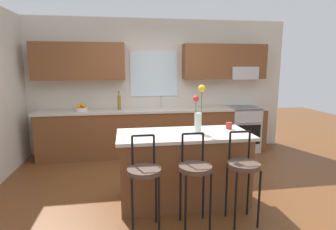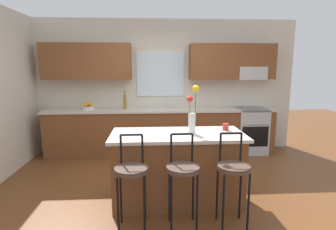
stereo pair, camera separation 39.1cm
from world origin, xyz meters
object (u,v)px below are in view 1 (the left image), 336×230
at_px(oven_range, 242,129).
at_px(mug_ceramic, 229,126).
at_px(bar_stool_near, 144,175).
at_px(bottle_olive_oil, 119,102).
at_px(kitchen_island, 183,167).
at_px(bar_stool_far, 243,169).
at_px(bar_stool_middle, 195,172).
at_px(fruit_bowl_oranges, 81,108).
at_px(flower_vase, 198,112).

bearing_deg(oven_range, mug_ceramic, -119.13).
bearing_deg(bar_stool_near, bottle_olive_oil, 96.51).
xyz_separation_m(kitchen_island, bottle_olive_oil, (-0.85, 2.03, 0.61)).
height_order(kitchen_island, bottle_olive_oil, bottle_olive_oil).
distance_m(kitchen_island, bottle_olive_oil, 2.28).
distance_m(bar_stool_far, mug_ceramic, 0.81).
height_order(oven_range, bar_stool_middle, bar_stool_middle).
xyz_separation_m(kitchen_island, fruit_bowl_oranges, (-1.57, 2.04, 0.51)).
bearing_deg(kitchen_island, bar_stool_far, -47.40).
bearing_deg(flower_vase, mug_ceramic, 17.50).
bearing_deg(bar_stool_near, oven_range, 49.21).
height_order(kitchen_island, bar_stool_far, bar_stool_far).
height_order(oven_range, flower_vase, flower_vase).
bearing_deg(flower_vase, fruit_bowl_oranges, 130.46).
distance_m(fruit_bowl_oranges, bottle_olive_oil, 0.72).
bearing_deg(fruit_bowl_oranges, mug_ceramic, -40.57).
xyz_separation_m(oven_range, bar_stool_near, (-2.25, -2.60, 0.18)).
bearing_deg(flower_vase, bar_stool_far, -57.83).
relative_size(oven_range, kitchen_island, 0.54).
height_order(oven_range, bottle_olive_oil, bottle_olive_oil).
relative_size(kitchen_island, bar_stool_near, 1.63).
bearing_deg(bar_stool_near, bar_stool_far, 0.00).
distance_m(oven_range, kitchen_island, 2.63).
bearing_deg(bar_stool_near, mug_ceramic, 31.32).
xyz_separation_m(flower_vase, bottle_olive_oil, (-1.03, 2.04, -0.12)).
xyz_separation_m(kitchen_island, bar_stool_far, (0.55, -0.60, 0.17)).
height_order(oven_range, bar_stool_far, bar_stool_far).
bearing_deg(fruit_bowl_oranges, flower_vase, -49.54).
xyz_separation_m(kitchen_island, flower_vase, (0.18, -0.01, 0.73)).
distance_m(flower_vase, mug_ceramic, 0.54).
xyz_separation_m(bar_stool_far, mug_ceramic, (0.10, 0.73, 0.33)).
xyz_separation_m(kitchen_island, mug_ceramic, (0.65, 0.13, 0.50)).
xyz_separation_m(mug_ceramic, fruit_bowl_oranges, (-2.22, 1.90, 0.01)).
bearing_deg(kitchen_island, bottle_olive_oil, 112.71).
height_order(kitchen_island, bar_stool_near, bar_stool_near).
xyz_separation_m(bar_stool_near, flower_vase, (0.73, 0.58, 0.56)).
height_order(mug_ceramic, fruit_bowl_oranges, fruit_bowl_oranges).
distance_m(kitchen_island, flower_vase, 0.75).
relative_size(kitchen_island, bar_stool_middle, 1.63).
bearing_deg(bottle_olive_oil, flower_vase, -63.20).
bearing_deg(fruit_bowl_oranges, kitchen_island, -52.44).
xyz_separation_m(oven_range, mug_ceramic, (-1.04, -1.87, 0.51)).
distance_m(mug_ceramic, bottle_olive_oil, 2.42).
distance_m(bar_stool_middle, bottle_olive_oil, 2.80).
relative_size(bar_stool_far, bottle_olive_oil, 2.88).
relative_size(oven_range, fruit_bowl_oranges, 3.83).
bearing_deg(oven_range, bar_stool_near, -130.79).
height_order(bar_stool_middle, fruit_bowl_oranges, fruit_bowl_oranges).
distance_m(mug_ceramic, fruit_bowl_oranges, 2.92).
bearing_deg(bar_stool_near, flower_vase, 38.57).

